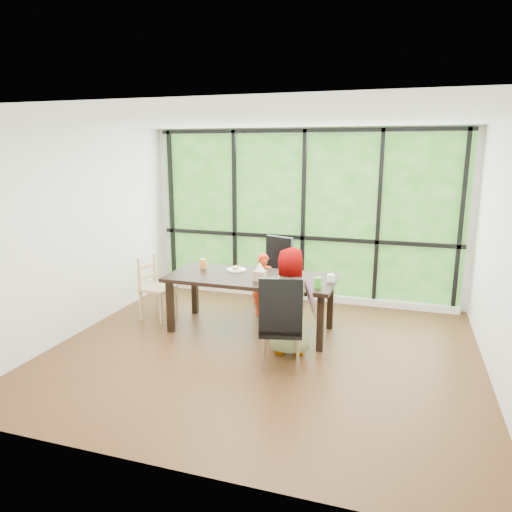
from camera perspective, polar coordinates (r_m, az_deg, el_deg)
name	(u,v)px	position (r m, az deg, el deg)	size (l,w,h in m)	color
ground	(263,351)	(5.76, 0.82, -11.51)	(5.00, 5.00, 0.00)	black
back_wall	(304,215)	(7.50, 5.84, 4.93)	(5.00, 5.00, 0.00)	silver
foliage_backdrop	(304,216)	(7.48, 5.81, 4.91)	(4.80, 0.02, 2.65)	#26531B
window_mullions	(303,216)	(7.44, 5.75, 4.87)	(4.80, 0.06, 2.65)	black
window_sill	(301,295)	(7.70, 5.47, -4.80)	(4.80, 0.12, 0.10)	silver
dining_table	(251,303)	(6.27, -0.60, -5.76)	(2.19, 0.97, 0.75)	black
chair_window_leather	(272,274)	(7.10, 1.95, -2.15)	(0.46, 0.46, 1.08)	black
chair_interior_leather	(281,321)	(5.20, 3.04, -7.89)	(0.46, 0.46, 1.08)	black
chair_end_beech	(158,288)	(6.82, -11.83, -3.85)	(0.42, 0.40, 0.90)	tan
child_toddler	(264,285)	(6.77, 0.93, -3.54)	(0.34, 0.22, 0.93)	red
child_older	(289,301)	(5.53, 4.06, -5.50)	(0.63, 0.41, 1.28)	gray
placemat	(290,285)	(5.79, 4.20, -3.48)	(0.41, 0.30, 0.01)	tan
plate_far	(236,270)	(6.47, -2.40, -1.66)	(0.27, 0.27, 0.02)	white
plate_near	(293,284)	(5.78, 4.54, -3.45)	(0.26, 0.26, 0.02)	white
orange_cup	(203,264)	(6.59, -6.41, -0.94)	(0.08, 0.08, 0.13)	orange
green_cup	(318,283)	(5.68, 7.53, -3.23)	(0.08, 0.08, 0.13)	green
white_mug	(331,278)	(5.97, 9.07, -2.65)	(0.09, 0.09, 0.09)	white
tissue_box	(260,276)	(5.96, 0.48, -2.39)	(0.14, 0.14, 0.12)	tan
crepe_rolls_far	(236,268)	(6.46, -2.41, -1.43)	(0.10, 0.12, 0.04)	tan
crepe_rolls_near	(293,282)	(5.78, 4.55, -3.20)	(0.10, 0.12, 0.04)	tan
straw_white	(203,256)	(6.56, -6.44, -0.04)	(0.01, 0.01, 0.20)	white
straw_pink	(318,274)	(5.65, 7.56, -2.20)	(0.01, 0.01, 0.20)	pink
tissue	(260,267)	(5.93, 0.48, -1.30)	(0.12, 0.12, 0.11)	white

